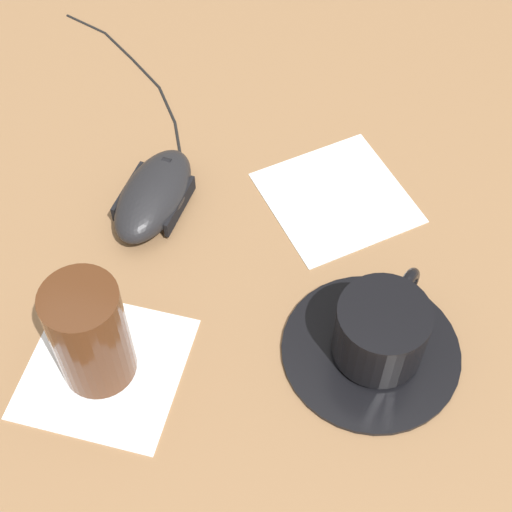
# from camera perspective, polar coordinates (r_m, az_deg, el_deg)

# --- Properties ---
(ground_plane) EXTENTS (3.00, 3.00, 0.00)m
(ground_plane) POSITION_cam_1_polar(r_m,az_deg,el_deg) (0.70, -1.16, -3.43)
(ground_plane) COLOR olive
(saucer) EXTENTS (0.15, 0.15, 0.01)m
(saucer) POSITION_cam_1_polar(r_m,az_deg,el_deg) (0.68, 8.37, -6.76)
(saucer) COLOR black
(saucer) RESTS_ON ground
(coffee_cup) EXTENTS (0.08, 0.10, 0.06)m
(coffee_cup) POSITION_cam_1_polar(r_m,az_deg,el_deg) (0.65, 9.16, -5.25)
(coffee_cup) COLOR black
(coffee_cup) RESTS_ON saucer
(computer_mouse) EXTENTS (0.07, 0.12, 0.04)m
(computer_mouse) POSITION_cam_1_polar(r_m,az_deg,el_deg) (0.76, -7.46, 4.41)
(computer_mouse) COLOR black
(computer_mouse) RESTS_ON ground
(mouse_cable) EXTENTS (0.21, 0.20, 0.00)m
(mouse_cable) POSITION_cam_1_polar(r_m,az_deg,el_deg) (0.91, -8.64, 12.87)
(mouse_cable) COLOR black
(mouse_cable) RESTS_ON ground
(napkin_under_glass) EXTENTS (0.13, 0.13, 0.00)m
(napkin_under_glass) POSITION_cam_1_polar(r_m,az_deg,el_deg) (0.68, -10.92, -7.97)
(napkin_under_glass) COLOR white
(napkin_under_glass) RESTS_ON ground
(drinking_glass) EXTENTS (0.06, 0.06, 0.11)m
(drinking_glass) POSITION_cam_1_polar(r_m,az_deg,el_deg) (0.63, -12.00, -5.58)
(drinking_glass) COLOR #4C2814
(drinking_glass) RESTS_ON napkin_under_glass
(napkin_spare) EXTENTS (0.18, 0.18, 0.00)m
(napkin_spare) POSITION_cam_1_polar(r_m,az_deg,el_deg) (0.78, 5.89, 4.28)
(napkin_spare) COLOR white
(napkin_spare) RESTS_ON ground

